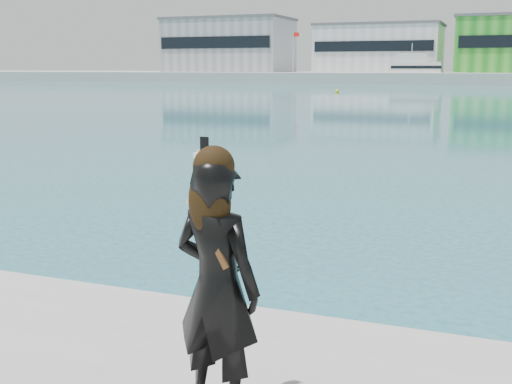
% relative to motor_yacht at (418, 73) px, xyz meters
% --- Properties ---
extents(far_quay, '(320.00, 40.00, 2.00)m').
position_rel_motor_yacht_xyz_m(far_quay, '(12.61, 14.19, -1.03)').
color(far_quay, '#9E9E99').
rests_on(far_quay, ground).
extents(warehouse_grey_left, '(26.52, 16.36, 11.50)m').
position_rel_motor_yacht_xyz_m(warehouse_grey_left, '(-42.39, 12.17, 5.73)').
color(warehouse_grey_left, gray).
rests_on(warehouse_grey_left, far_quay).
extents(warehouse_white, '(24.48, 15.35, 9.50)m').
position_rel_motor_yacht_xyz_m(warehouse_white, '(-9.39, 12.17, 4.73)').
color(warehouse_white, silver).
rests_on(warehouse_white, far_quay).
extents(flagpole_left, '(1.28, 0.16, 8.00)m').
position_rel_motor_yacht_xyz_m(flagpole_left, '(-25.29, 5.19, 4.51)').
color(flagpole_left, silver).
rests_on(flagpole_left, far_quay).
extents(motor_yacht, '(15.85, 5.92, 7.23)m').
position_rel_motor_yacht_xyz_m(motor_yacht, '(0.00, 0.00, 0.00)').
color(motor_yacht, silver).
rests_on(motor_yacht, ground).
extents(buoy_far, '(0.50, 0.50, 0.50)m').
position_rel_motor_yacht_xyz_m(buoy_far, '(-4.09, -43.68, -2.03)').
color(buoy_far, yellow).
rests_on(buoy_far, ground).
extents(woman, '(0.69, 0.52, 1.81)m').
position_rel_motor_yacht_xyz_m(woman, '(13.20, -116.66, -0.32)').
color(woman, black).
rests_on(woman, near_quay).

